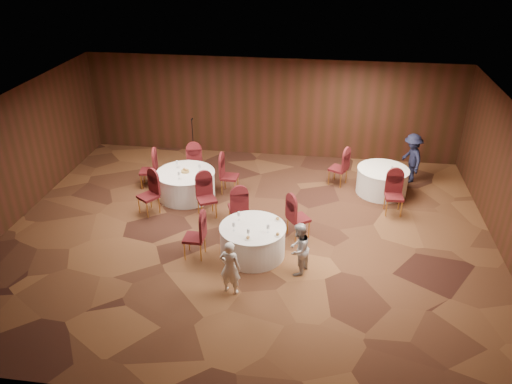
# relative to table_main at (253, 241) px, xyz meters

# --- Properties ---
(ground) EXTENTS (12.00, 12.00, 0.00)m
(ground) POSITION_rel_table_main_xyz_m (-0.27, 0.82, -0.38)
(ground) COLOR black
(ground) RESTS_ON ground
(room_shell) EXTENTS (12.00, 12.00, 12.00)m
(room_shell) POSITION_rel_table_main_xyz_m (-0.27, 0.82, 1.59)
(room_shell) COLOR silver
(room_shell) RESTS_ON ground
(table_main) EXTENTS (1.52, 1.52, 0.74)m
(table_main) POSITION_rel_table_main_xyz_m (0.00, 0.00, 0.00)
(table_main) COLOR white
(table_main) RESTS_ON ground
(table_left) EXTENTS (1.64, 1.64, 0.74)m
(table_left) POSITION_rel_table_main_xyz_m (-2.27, 2.55, 0.00)
(table_left) COLOR white
(table_left) RESTS_ON ground
(table_right) EXTENTS (1.44, 1.44, 0.74)m
(table_right) POSITION_rel_table_main_xyz_m (3.19, 3.55, 0.00)
(table_right) COLOR white
(table_right) RESTS_ON ground
(chairs_main) EXTENTS (2.93, 2.09, 1.00)m
(chairs_main) POSITION_rel_table_main_xyz_m (-0.29, 0.65, 0.12)
(chairs_main) COLOR #3F0C18
(chairs_main) RESTS_ON ground
(chairs_left) EXTENTS (2.97, 2.96, 1.00)m
(chairs_left) POSITION_rel_table_main_xyz_m (-2.28, 2.55, 0.12)
(chairs_left) COLOR #3F0C18
(chairs_left) RESTS_ON ground
(chairs_right) EXTENTS (2.06, 2.13, 1.00)m
(chairs_right) POSITION_rel_table_main_xyz_m (2.67, 3.16, 0.12)
(chairs_right) COLOR #3F0C18
(chairs_right) RESTS_ON ground
(tabletop_main) EXTENTS (1.11, 1.03, 0.22)m
(tabletop_main) POSITION_rel_table_main_xyz_m (0.13, -0.14, 0.46)
(tabletop_main) COLOR silver
(tabletop_main) RESTS_ON table_main
(tabletop_left) EXTENTS (0.75, 0.74, 0.22)m
(tabletop_left) POSITION_rel_table_main_xyz_m (-2.27, 2.55, 0.45)
(tabletop_left) COLOR silver
(tabletop_left) RESTS_ON table_left
(tabletop_right) EXTENTS (0.08, 0.08, 0.22)m
(tabletop_right) POSITION_rel_table_main_xyz_m (3.38, 3.31, 0.52)
(tabletop_right) COLOR silver
(tabletop_right) RESTS_ON table_right
(mic_stand) EXTENTS (0.24, 0.24, 1.63)m
(mic_stand) POSITION_rel_table_main_xyz_m (-2.51, 4.39, 0.10)
(mic_stand) COLOR black
(mic_stand) RESTS_ON ground
(woman_a) EXTENTS (0.50, 0.39, 1.24)m
(woman_a) POSITION_rel_table_main_xyz_m (-0.26, -1.40, 0.24)
(woman_a) COLOR white
(woman_a) RESTS_ON ground
(woman_b) EXTENTS (0.65, 0.73, 1.23)m
(woman_b) POSITION_rel_table_main_xyz_m (1.08, -0.55, 0.24)
(woman_b) COLOR silver
(woman_b) RESTS_ON ground
(man_c) EXTENTS (0.81, 1.08, 1.49)m
(man_c) POSITION_rel_table_main_xyz_m (4.06, 4.40, 0.37)
(man_c) COLOR black
(man_c) RESTS_ON ground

